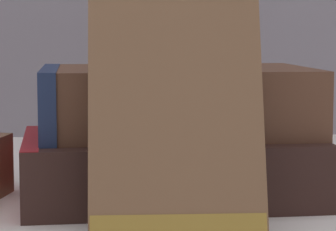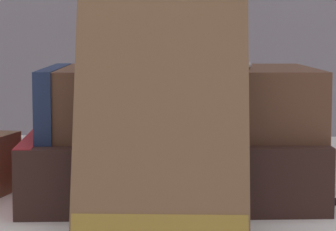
% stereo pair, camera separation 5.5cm
% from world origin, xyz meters
% --- Properties ---
extents(ground_plane, '(3.00, 3.00, 0.00)m').
position_xyz_m(ground_plane, '(0.00, 0.00, 0.00)').
color(ground_plane, white).
extents(book_flat_bottom, '(0.22, 0.15, 0.05)m').
position_xyz_m(book_flat_bottom, '(0.01, -0.01, 0.02)').
color(book_flat_bottom, '#331E19').
rests_on(book_flat_bottom, ground_plane).
extents(book_flat_top, '(0.20, 0.14, 0.05)m').
position_xyz_m(book_flat_top, '(0.01, 0.01, 0.07)').
color(book_flat_top, brown).
rests_on(book_flat_top, book_flat_bottom).
extents(book_leaning_front, '(0.10, 0.07, 0.16)m').
position_xyz_m(book_leaning_front, '(0.01, -0.10, 0.07)').
color(book_leaning_front, brown).
rests_on(book_leaning_front, ground_plane).
extents(pocket_watch, '(0.05, 0.05, 0.01)m').
position_xyz_m(pocket_watch, '(0.05, -0.01, 0.10)').
color(pocket_watch, white).
rests_on(pocket_watch, book_flat_top).
extents(reading_glasses, '(0.10, 0.05, 0.00)m').
position_xyz_m(reading_glasses, '(-0.02, 0.15, 0.00)').
color(reading_glasses, '#4C3828').
rests_on(reading_glasses, ground_plane).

